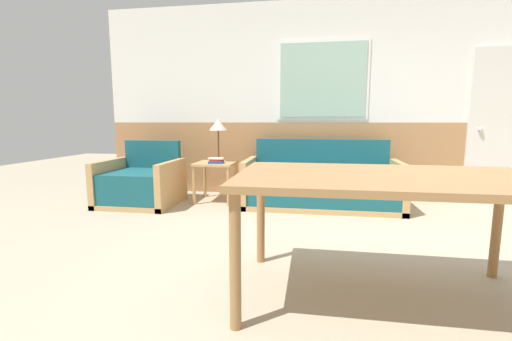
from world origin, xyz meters
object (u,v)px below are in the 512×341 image
couch (321,186)px  table_lamp (218,127)px  side_table (216,169)px  dining_table (388,187)px  armchair (141,184)px

couch → table_lamp: table_lamp is taller
side_table → dining_table: size_ratio=0.30×
dining_table → side_table: bearing=126.2°
couch → table_lamp: 1.55m
couch → side_table: (-1.38, 0.04, 0.17)m
couch → side_table: size_ratio=3.65×
side_table → dining_table: bearing=-53.8°
dining_table → couch: bearing=98.0°
side_table → table_lamp: table_lamp is taller
couch → armchair: 2.31m
side_table → dining_table: (1.70, -2.32, 0.26)m
armchair → side_table: 0.98m
dining_table → table_lamp: bearing=124.9°
table_lamp → armchair: bearing=-156.9°
couch → dining_table: bearing=-82.0°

